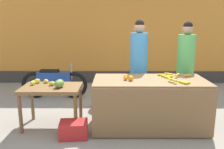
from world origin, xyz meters
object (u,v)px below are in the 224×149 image
produce_sack (98,99)px  vendor_woman_green_shirt (185,67)px  produce_crate (74,129)px  vendor_woman_blue_shirt (139,67)px  parked_motorcycle (54,82)px

produce_sack → vendor_woman_green_shirt: bearing=-3.1°
produce_crate → vendor_woman_blue_shirt: bearing=44.8°
vendor_woman_blue_shirt → parked_motorcycle: 2.19m
vendor_woman_green_shirt → parked_motorcycle: size_ratio=1.14×
parked_motorcycle → produce_crate: bearing=-68.1°
vendor_woman_green_shirt → produce_sack: (-1.77, 0.09, -0.70)m
vendor_woman_green_shirt → vendor_woman_blue_shirt: bearing=-176.7°
vendor_woman_green_shirt → parked_motorcycle: (-2.88, 0.82, -0.52)m
vendor_woman_blue_shirt → vendor_woman_green_shirt: vendor_woman_blue_shirt is taller
vendor_woman_blue_shirt → produce_crate: 1.79m
parked_motorcycle → produce_sack: bearing=-32.8°
produce_crate → produce_sack: bearing=76.1°
produce_crate → produce_sack: (0.32, 1.28, 0.09)m
vendor_woman_blue_shirt → parked_motorcycle: bearing=155.8°
vendor_woman_green_shirt → produce_crate: 2.52m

